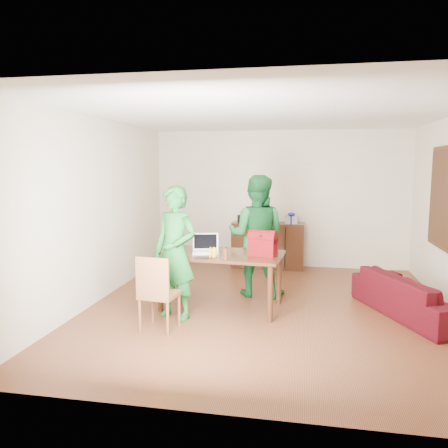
% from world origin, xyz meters
% --- Properties ---
extents(room, '(5.20, 5.70, 2.90)m').
position_xyz_m(room, '(0.01, 0.13, 1.31)').
color(room, '#441F11').
rests_on(room, ground).
extents(table, '(1.75, 1.08, 0.79)m').
position_xyz_m(table, '(-0.64, -0.09, 0.69)').
color(table, black).
rests_on(table, ground).
extents(chair, '(0.47, 0.45, 0.94)m').
position_xyz_m(chair, '(-1.23, -1.05, 0.27)').
color(chair, brown).
rests_on(chair, ground).
extents(person_near, '(0.75, 0.63, 1.75)m').
position_xyz_m(person_near, '(-1.16, -0.58, 0.88)').
color(person_near, '#156222').
rests_on(person_near, ground).
extents(person_far, '(0.97, 0.79, 1.87)m').
position_xyz_m(person_far, '(-0.22, 0.63, 0.93)').
color(person_far, '#135524').
rests_on(person_far, ground).
extents(laptop, '(0.41, 0.33, 0.26)m').
position_xyz_m(laptop, '(-0.86, -0.10, 0.83)').
color(laptop, white).
rests_on(laptop, table).
extents(bananas, '(0.17, 0.13, 0.06)m').
position_xyz_m(bananas, '(-0.69, -0.41, 0.82)').
color(bananas, gold).
rests_on(bananas, table).
extents(bottle, '(0.07, 0.07, 0.17)m').
position_xyz_m(bottle, '(-0.50, -0.48, 0.87)').
color(bottle, '#522512').
rests_on(bottle, table).
extents(red_bag, '(0.41, 0.30, 0.27)m').
position_xyz_m(red_bag, '(-0.05, -0.13, 0.92)').
color(red_bag, maroon).
rests_on(red_bag, table).
extents(sofa, '(1.44, 2.02, 0.55)m').
position_xyz_m(sofa, '(1.95, 0.05, 0.27)').
color(sofa, '#39070C').
rests_on(sofa, ground).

